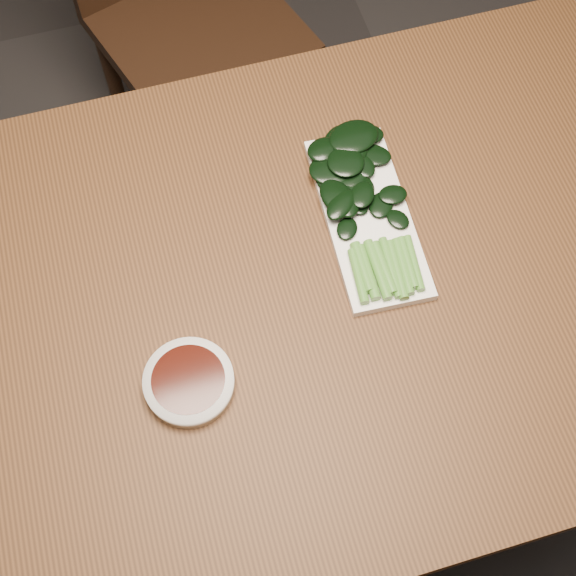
% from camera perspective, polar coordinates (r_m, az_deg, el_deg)
% --- Properties ---
extents(ground, '(6.00, 6.00, 0.00)m').
position_cam_1_polar(ground, '(1.80, -0.05, -10.59)').
color(ground, '#2A2828').
rests_on(ground, ground).
extents(table, '(1.40, 0.80, 0.75)m').
position_cam_1_polar(table, '(1.16, -0.08, -1.66)').
color(table, '#4B2C15').
rests_on(table, ground).
extents(sauce_bowl, '(0.12, 0.12, 0.02)m').
position_cam_1_polar(sauce_bowl, '(1.04, -7.05, -6.66)').
color(sauce_bowl, white).
rests_on(sauce_bowl, table).
extents(serving_plate, '(0.13, 0.29, 0.01)m').
position_cam_1_polar(serving_plate, '(1.15, 5.67, 5.01)').
color(serving_plate, white).
rests_on(serving_plate, table).
extents(gai_lan, '(0.14, 0.31, 0.02)m').
position_cam_1_polar(gai_lan, '(1.15, 4.95, 6.88)').
color(gai_lan, '#518F31').
rests_on(gai_lan, serving_plate).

